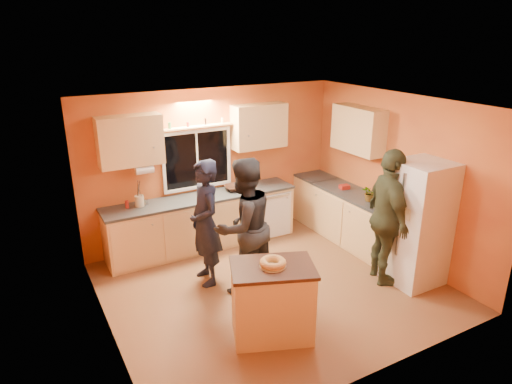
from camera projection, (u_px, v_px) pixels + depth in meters
ground at (273, 287)px, 6.53m from camera, size 4.50×4.50×0.00m
room_shell at (267, 171)px, 6.37m from camera, size 4.54×4.04×2.61m
back_counter at (223, 217)px, 7.78m from camera, size 4.23×0.62×0.90m
right_counter at (357, 220)px, 7.67m from camera, size 0.62×1.84×0.90m
refrigerator at (418, 223)px, 6.43m from camera, size 0.72×0.70×1.80m
island at (272, 301)px, 5.37m from camera, size 1.13×0.96×0.93m
bundt_pastry at (273, 263)px, 5.20m from camera, size 0.31×0.31×0.09m
person_left at (205, 223)px, 6.40m from camera, size 0.48×0.69×1.83m
person_center at (244, 226)px, 6.19m from camera, size 1.07×0.92×1.92m
person_right at (388, 218)px, 6.38m from camera, size 0.89×1.26×1.98m
mixing_bowl at (235, 188)px, 7.74m from camera, size 0.38×0.38×0.08m
utensil_crock at (140, 201)px, 7.03m from camera, size 0.14×0.14×0.17m
potted_plant at (370, 192)px, 7.22m from camera, size 0.31×0.28×0.28m
red_box at (344, 187)px, 7.80m from camera, size 0.17×0.14×0.07m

